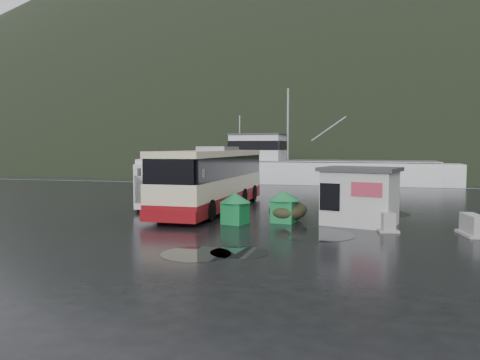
% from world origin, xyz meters
% --- Properties ---
extents(ground, '(160.00, 160.00, 0.00)m').
position_xyz_m(ground, '(0.00, 0.00, 0.00)').
color(ground, black).
rests_on(ground, ground).
extents(harbor_water, '(300.00, 180.00, 0.02)m').
position_xyz_m(harbor_water, '(0.00, 110.00, 0.00)').
color(harbor_water, black).
rests_on(harbor_water, ground).
extents(quay_edge, '(160.00, 0.60, 1.50)m').
position_xyz_m(quay_edge, '(0.00, 20.00, 0.00)').
color(quay_edge, '#999993').
rests_on(quay_edge, ground).
extents(headland, '(780.00, 540.00, 570.00)m').
position_xyz_m(headland, '(10.00, 250.00, 0.00)').
color(headland, black).
rests_on(headland, ground).
extents(coach_bus, '(3.26, 12.53, 3.53)m').
position_xyz_m(coach_bus, '(-2.63, 2.25, 0.00)').
color(coach_bus, beige).
rests_on(coach_bus, ground).
extents(white_van, '(4.23, 7.20, 2.85)m').
position_xyz_m(white_van, '(-5.96, 2.95, 0.00)').
color(white_van, silver).
rests_on(white_van, ground).
extents(waste_bin_left, '(1.24, 1.24, 1.41)m').
position_xyz_m(waste_bin_left, '(-0.13, -2.32, 0.00)').
color(waste_bin_left, '#167D3D').
rests_on(waste_bin_left, ground).
extents(waste_bin_right, '(1.20, 1.20, 1.48)m').
position_xyz_m(waste_bin_right, '(1.95, -1.33, 0.00)').
color(waste_bin_right, '#167D3D').
rests_on(waste_bin_right, ground).
extents(dome_tent, '(1.95, 2.61, 0.98)m').
position_xyz_m(dome_tent, '(2.05, -0.78, 0.00)').
color(dome_tent, '#31321E').
rests_on(dome_tent, ground).
extents(ticket_kiosk, '(3.86, 3.31, 2.58)m').
position_xyz_m(ticket_kiosk, '(5.33, -1.15, 0.00)').
color(ticket_kiosk, beige).
rests_on(ticket_kiosk, ground).
extents(jersey_barrier_a, '(1.06, 1.70, 0.79)m').
position_xyz_m(jersey_barrier_a, '(6.39, -2.29, 0.00)').
color(jersey_barrier_a, '#999993').
rests_on(jersey_barrier_a, ground).
extents(jersey_barrier_b, '(1.06, 1.75, 0.82)m').
position_xyz_m(jersey_barrier_b, '(9.66, -2.69, 0.00)').
color(jersey_barrier_b, '#999993').
rests_on(jersey_barrier_b, ground).
extents(fishing_trawler, '(28.28, 7.28, 11.22)m').
position_xyz_m(fishing_trawler, '(1.05, 27.22, 0.00)').
color(fishing_trawler, silver).
rests_on(fishing_trawler, ground).
extents(puddles, '(8.85, 13.87, 0.01)m').
position_xyz_m(puddles, '(3.51, -3.36, 0.01)').
color(puddles, black).
rests_on(puddles, ground).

